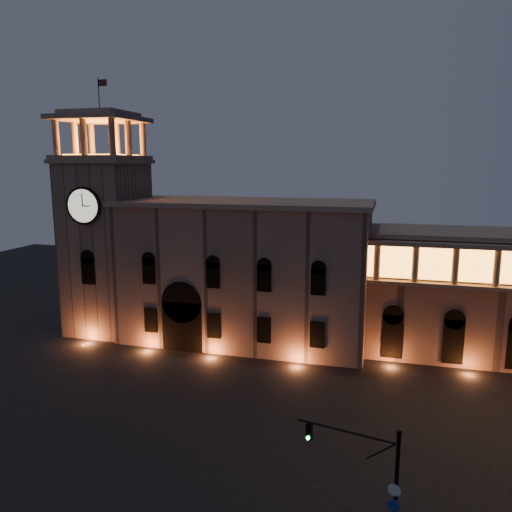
{
  "coord_description": "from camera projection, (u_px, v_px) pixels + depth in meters",
  "views": [
    {
      "loc": [
        15.0,
        -36.24,
        21.95
      ],
      "look_at": [
        1.05,
        16.0,
        11.95
      ],
      "focal_mm": 35.0,
      "sensor_mm": 36.0,
      "label": 1
    }
  ],
  "objects": [
    {
      "name": "government_building",
      "position": [
        244.0,
        272.0,
        61.99
      ],
      "size": [
        30.8,
        12.8,
        17.6
      ],
      "color": "#846656",
      "rests_on": "ground"
    },
    {
      "name": "clock_tower",
      "position": [
        107.0,
        237.0,
        65.08
      ],
      "size": [
        9.8,
        9.8,
        32.4
      ],
      "color": "#846656",
      "rests_on": "ground"
    },
    {
      "name": "ground",
      "position": [
        195.0,
        427.0,
        42.22
      ],
      "size": [
        160.0,
        160.0,
        0.0
      ],
      "primitive_type": "plane",
      "color": "black",
      "rests_on": "ground"
    },
    {
      "name": "traffic_light",
      "position": [
        377.0,
        491.0,
        27.28
      ],
      "size": [
        5.9,
        1.59,
        8.25
      ],
      "rotation": [
        0.0,
        0.0,
        -0.21
      ],
      "color": "black",
      "rests_on": "ground"
    }
  ]
}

